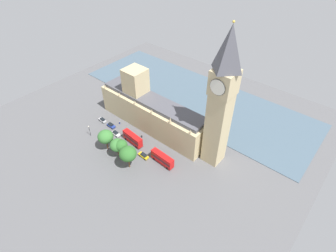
{
  "coord_description": "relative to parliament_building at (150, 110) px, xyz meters",
  "views": [
    {
      "loc": [
        66.69,
        66.9,
        80.42
      ],
      "look_at": [
        1.0,
        11.36,
        8.03
      ],
      "focal_mm": 28.31,
      "sensor_mm": 36.0,
      "label": 1
    }
  ],
  "objects": [
    {
      "name": "double_decker_bus_under_trees",
      "position": [
        14.93,
        20.19,
        -5.65
      ],
      "size": [
        3.03,
        10.6,
        4.75
      ],
      "rotation": [
        0.0,
        0.0,
        -0.05
      ],
      "color": "red",
      "rests_on": "ground"
    },
    {
      "name": "street_lamp_slot_12",
      "position": [
        23.38,
        -15.56,
        -4.34
      ],
      "size": [
        0.56,
        0.56,
        5.56
      ],
      "color": "black",
      "rests_on": "ground"
    },
    {
      "name": "parliament_building",
      "position": [
        0.0,
        0.0,
        0.0
      ],
      "size": [
        12.85,
        55.54,
        26.23
      ],
      "color": "tan",
      "rests_on": "ground"
    },
    {
      "name": "car_silver_by_river_gate",
      "position": [
        13.42,
        -19.41,
        -7.4
      ],
      "size": [
        2.08,
        4.46,
        1.74
      ],
      "rotation": [
        0.0,
        0.0,
        3.08
      ],
      "color": "#B7B7BC",
      "rests_on": "ground"
    },
    {
      "name": "double_decker_bus_midblock",
      "position": [
        14.29,
        2.55,
        -5.65
      ],
      "size": [
        3.4,
        10.67,
        4.75
      ],
      "rotation": [
        0.0,
        0.0,
        -0.08
      ],
      "color": "red",
      "rests_on": "ground"
    },
    {
      "name": "plane_tree_slot_10",
      "position": [
        22.91,
        5.32,
        -1.73
      ],
      "size": [
        5.15,
        5.15,
        8.8
      ],
      "color": "brown",
      "rests_on": "ground"
    },
    {
      "name": "plane_tree_slot_11",
      "position": [
        23.48,
        3.59,
        -2.32
      ],
      "size": [
        6.01,
        6.01,
        8.55
      ],
      "color": "brown",
      "rests_on": "ground"
    },
    {
      "name": "ground_plane",
      "position": [
        1.99,
        1.68,
        -8.29
      ],
      "size": [
        142.84,
        142.84,
        0.0
      ],
      "primitive_type": "plane",
      "color": "#565659"
    },
    {
      "name": "river_thames",
      "position": [
        -32.43,
        1.68,
        -8.16
      ],
      "size": [
        44.0,
        128.55,
        0.25
      ],
      "primitive_type": "cube",
      "color": "#475B6B",
      "rests_on": "ground"
    },
    {
      "name": "car_white_far_end",
      "position": [
        15.78,
        -7.04,
        -7.4
      ],
      "size": [
        2.06,
        4.38,
        1.74
      ],
      "rotation": [
        0.0,
        0.0,
        -0.04
      ],
      "color": "silver",
      "rests_on": "ground"
    },
    {
      "name": "car_yellow_cab_opposite_hall",
      "position": [
        17.5,
        12.08,
        -7.4
      ],
      "size": [
        2.0,
        4.82,
        1.74
      ],
      "rotation": [
        0.0,
        0.0,
        3.11
      ],
      "color": "gold",
      "rests_on": "ground"
    },
    {
      "name": "plane_tree_corner",
      "position": [
        23.78,
        -3.15,
        -1.46
      ],
      "size": [
        6.53,
        6.53,
        9.63
      ],
      "color": "brown",
      "rests_on": "ground"
    },
    {
      "name": "pedestrian_trailing",
      "position": [
        9.34,
        3.05,
        -7.59
      ],
      "size": [
        0.63,
        0.66,
        1.56
      ],
      "rotation": [
        0.0,
        0.0,
        5.6
      ],
      "color": "black",
      "rests_on": "ground"
    },
    {
      "name": "pedestrian_kerbside",
      "position": [
        9.35,
        -11.7,
        -7.6
      ],
      "size": [
        0.58,
        0.48,
        1.53
      ],
      "rotation": [
        0.0,
        0.0,
        1.7
      ],
      "color": "navy",
      "rests_on": "ground"
    },
    {
      "name": "clock_tower",
      "position": [
        -0.36,
        34.12,
        20.54
      ],
      "size": [
        8.16,
        8.16,
        55.72
      ],
      "color": "tan",
      "rests_on": "ground"
    },
    {
      "name": "plane_tree_near_tower",
      "position": [
        24.93,
        11.54,
        -0.84
      ],
      "size": [
        6.82,
        6.82,
        10.38
      ],
      "color": "brown",
      "rests_on": "ground"
    },
    {
      "name": "car_blue_leading",
      "position": [
        13.42,
        -13.16,
        -7.4
      ],
      "size": [
        1.98,
        4.37,
        1.74
      ],
      "rotation": [
        0.0,
        0.0,
        -0.01
      ],
      "color": "navy",
      "rests_on": "ground"
    }
  ]
}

